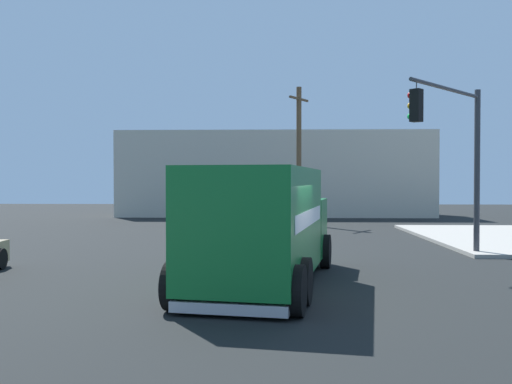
% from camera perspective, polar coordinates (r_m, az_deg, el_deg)
% --- Properties ---
extents(ground_plane, '(100.00, 100.00, 0.00)m').
position_cam_1_polar(ground_plane, '(12.68, 2.09, -10.69)').
color(ground_plane, black).
extents(delivery_truck, '(3.97, 8.02, 2.90)m').
position_cam_1_polar(delivery_truck, '(13.99, 0.80, -3.35)').
color(delivery_truck, '#146B2D').
rests_on(delivery_truck, ground).
extents(traffic_light_secondary, '(3.32, 3.76, 5.62)m').
position_cam_1_polar(traffic_light_secondary, '(19.75, 19.58, 4.83)').
color(traffic_light_secondary, '#38383D').
rests_on(traffic_light_secondary, sidewalk_corner_far).
extents(utility_pole, '(1.23, 1.95, 8.15)m').
position_cam_1_polar(utility_pole, '(33.77, 4.33, 3.89)').
color(utility_pole, brown).
rests_on(utility_pole, ground).
extents(building_backdrop, '(22.64, 6.00, 6.15)m').
position_cam_1_polar(building_backdrop, '(42.38, 1.92, 1.79)').
color(building_backdrop, beige).
rests_on(building_backdrop, ground).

